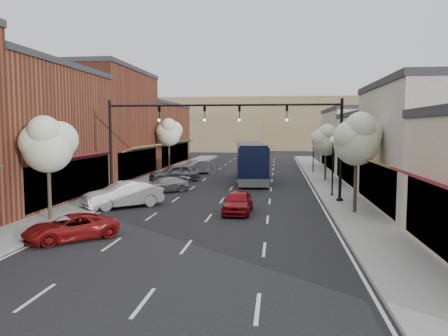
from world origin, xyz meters
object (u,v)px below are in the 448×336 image
(signal_mast_right, at_px, (305,134))
(parked_car_b, at_px, (123,195))
(signal_mast_left, at_px, (143,134))
(tree_right_near, at_px, (358,138))
(tree_left_far, at_px, (169,132))
(coach_bus, at_px, (251,161))
(lamp_post_near, at_px, (333,156))
(parked_car_d, at_px, (174,173))
(tree_left_near, at_px, (48,144))
(parked_car_a, at_px, (71,227))
(parked_car_c, at_px, (164,185))
(tree_right_far, at_px, (326,139))
(parked_car_e, at_px, (195,167))
(red_hatchback, at_px, (238,202))
(lamp_post_far, at_px, (313,146))

(signal_mast_right, height_order, parked_car_b, signal_mast_right)
(signal_mast_left, distance_m, tree_right_near, 14.55)
(tree_left_far, bearing_deg, coach_bus, -34.27)
(lamp_post_near, relative_size, parked_car_d, 0.94)
(tree_left_near, height_order, coach_bus, tree_left_near)
(parked_car_a, relative_size, parked_car_c, 1.02)
(tree_left_far, bearing_deg, parked_car_c, -77.62)
(signal_mast_right, bearing_deg, tree_right_far, 77.15)
(tree_left_near, relative_size, tree_left_far, 0.93)
(parked_car_d, bearing_deg, signal_mast_left, -28.43)
(tree_right_near, height_order, tree_left_near, tree_right_near)
(tree_left_near, bearing_deg, tree_right_near, 13.55)
(signal_mast_left, bearing_deg, parked_car_b, -94.50)
(tree_right_far, height_order, lamp_post_near, tree_right_far)
(coach_bus, relative_size, parked_car_e, 2.62)
(tree_right_far, bearing_deg, parked_car_b, -132.89)
(signal_mast_right, bearing_deg, coach_bus, 110.60)
(parked_car_b, bearing_deg, signal_mast_left, 134.57)
(signal_mast_left, height_order, coach_bus, signal_mast_left)
(parked_car_a, distance_m, parked_car_b, 8.13)
(parked_car_c, bearing_deg, tree_left_far, 152.79)
(lamp_post_near, bearing_deg, tree_right_near, -85.23)
(tree_right_far, bearing_deg, tree_right_near, -90.00)
(parked_car_b, bearing_deg, lamp_post_near, 72.31)
(signal_mast_right, bearing_deg, parked_car_e, 122.26)
(tree_left_far, bearing_deg, red_hatchback, -66.35)
(tree_left_near, height_order, red_hatchback, tree_left_near)
(tree_right_far, height_order, lamp_post_far, tree_right_far)
(signal_mast_right, height_order, lamp_post_near, signal_mast_right)
(tree_right_near, bearing_deg, parked_car_b, 177.27)
(tree_right_far, distance_m, parked_car_b, 21.15)
(lamp_post_near, bearing_deg, parked_car_b, -156.76)
(parked_car_d, height_order, parked_car_e, parked_car_d)
(coach_bus, bearing_deg, tree_left_far, 140.10)
(tree_right_near, distance_m, red_hatchback, 7.83)
(tree_left_far, bearing_deg, tree_left_near, -90.00)
(tree_right_near, relative_size, parked_car_d, 1.25)
(red_hatchback, bearing_deg, parked_car_b, 173.98)
(red_hatchback, distance_m, parked_car_c, 10.06)
(tree_left_near, relative_size, parked_car_d, 1.20)
(tree_right_far, distance_m, lamp_post_far, 8.13)
(signal_mast_left, height_order, parked_car_c, signal_mast_left)
(signal_mast_right, distance_m, red_hatchback, 7.16)
(tree_left_far, relative_size, parked_car_c, 1.51)
(signal_mast_left, bearing_deg, parked_car_c, 80.11)
(tree_right_far, distance_m, lamp_post_near, 9.51)
(lamp_post_far, distance_m, parked_car_a, 34.23)
(tree_left_far, height_order, parked_car_a, tree_left_far)
(lamp_post_near, bearing_deg, coach_bus, 125.98)
(tree_left_far, distance_m, parked_car_c, 15.50)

